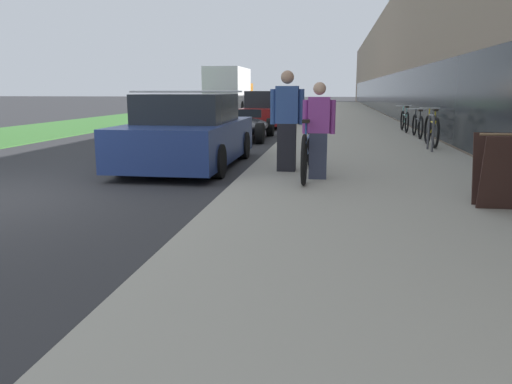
% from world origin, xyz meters
% --- Properties ---
extents(sidewalk_slab, '(4.47, 70.00, 0.12)m').
position_xyz_m(sidewalk_slab, '(5.58, 21.00, 0.06)').
color(sidewalk_slab, '#A39E8E').
rests_on(sidewalk_slab, ground).
extents(storefront_facade, '(10.01, 70.00, 6.54)m').
position_xyz_m(storefront_facade, '(12.85, 29.00, 3.26)').
color(storefront_facade, gray).
rests_on(storefront_facade, ground).
extents(lawn_strip, '(4.68, 70.00, 0.03)m').
position_xyz_m(lawn_strip, '(-6.08, 25.00, 0.01)').
color(lawn_strip, '#3D7533').
rests_on(lawn_strip, ground).
extents(tandem_bicycle, '(0.52, 2.71, 0.96)m').
position_xyz_m(tandem_bicycle, '(4.44, 2.25, 0.53)').
color(tandem_bicycle, black).
rests_on(tandem_bicycle, sidewalk_slab).
extents(person_rider, '(0.52, 0.20, 1.52)m').
position_xyz_m(person_rider, '(4.63, 1.91, 0.88)').
color(person_rider, '#33384C').
rests_on(person_rider, sidewalk_slab).
extents(person_bystander, '(0.59, 0.23, 1.73)m').
position_xyz_m(person_bystander, '(4.06, 2.62, 0.99)').
color(person_bystander, black).
rests_on(person_bystander, sidewalk_slab).
extents(bike_rack_hoop, '(0.05, 0.60, 0.84)m').
position_xyz_m(bike_rack_hoop, '(7.13, 6.12, 0.63)').
color(bike_rack_hoop, '#4C4C51').
rests_on(bike_rack_hoop, sidewalk_slab).
extents(cruiser_bike_nearest, '(0.52, 1.80, 0.95)m').
position_xyz_m(cruiser_bike_nearest, '(7.33, 7.12, 0.52)').
color(cruiser_bike_nearest, black).
rests_on(cruiser_bike_nearest, sidewalk_slab).
extents(cruiser_bike_middle, '(0.52, 1.80, 0.85)m').
position_xyz_m(cruiser_bike_middle, '(7.38, 9.58, 0.48)').
color(cruiser_bike_middle, black).
rests_on(cruiser_bike_middle, sidewalk_slab).
extents(cruiser_bike_farthest, '(0.52, 1.80, 0.88)m').
position_xyz_m(cruiser_bike_farthest, '(7.29, 11.73, 0.49)').
color(cruiser_bike_farthest, black).
rests_on(cruiser_bike_farthest, sidewalk_slab).
extents(sandwich_board_sign, '(0.56, 0.56, 0.90)m').
position_xyz_m(sandwich_board_sign, '(6.86, 0.21, 0.57)').
color(sandwich_board_sign, '#331E19').
rests_on(sandwich_board_sign, sidewalk_slab).
extents(parked_sedan_curbside, '(2.01, 4.30, 1.51)m').
position_xyz_m(parked_sedan_curbside, '(1.99, 3.63, 0.66)').
color(parked_sedan_curbside, navy).
rests_on(parked_sedan_curbside, ground).
extents(vintage_roadster_curbside, '(1.86, 4.25, 0.91)m').
position_xyz_m(vintage_roadster_curbside, '(1.97, 9.37, 0.39)').
color(vintage_roadster_curbside, black).
rests_on(vintage_roadster_curbside, ground).
extents(parked_sedan_far, '(1.78, 4.61, 1.48)m').
position_xyz_m(parked_sedan_far, '(2.03, 15.13, 0.67)').
color(parked_sedan_far, maroon).
rests_on(parked_sedan_far, ground).
extents(moving_truck, '(2.28, 6.37, 2.92)m').
position_xyz_m(moving_truck, '(-1.88, 26.58, 1.47)').
color(moving_truck, orange).
rests_on(moving_truck, ground).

